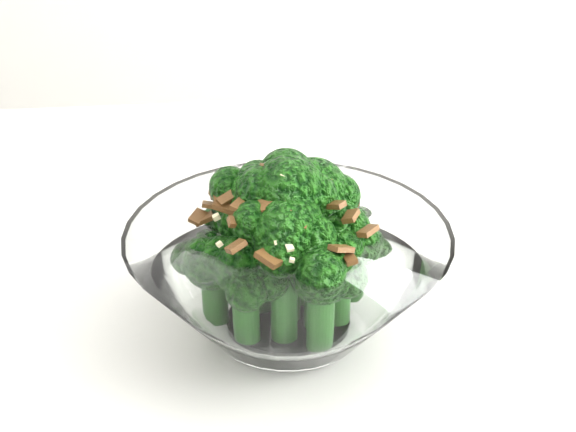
# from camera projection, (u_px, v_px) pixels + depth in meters

# --- Properties ---
(table) EXTENTS (1.34, 1.03, 0.75)m
(table) POSITION_uv_depth(u_px,v_px,m) (374.00, 383.00, 0.58)
(table) COLOR white
(table) RESTS_ON ground
(broccoli_dish) EXTENTS (0.20, 0.20, 0.12)m
(broccoli_dish) POSITION_uv_depth(u_px,v_px,m) (288.00, 267.00, 0.50)
(broccoli_dish) COLOR white
(broccoli_dish) RESTS_ON table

